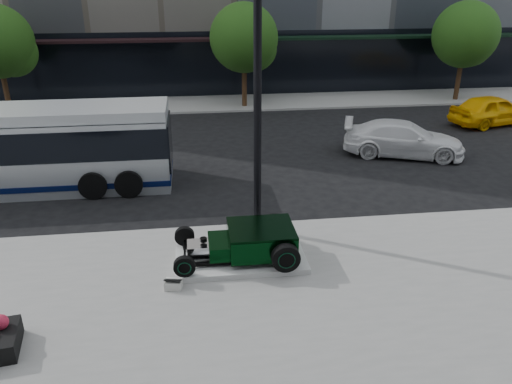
{
  "coord_description": "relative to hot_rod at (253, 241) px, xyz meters",
  "views": [
    {
      "loc": [
        -2.01,
        -15.49,
        7.05
      ],
      "look_at": [
        -0.28,
        -2.12,
        1.2
      ],
      "focal_mm": 35.0,
      "sensor_mm": 36.0,
      "label": 1
    }
  ],
  "objects": [
    {
      "name": "display_plinth",
      "position": [
        -0.33,
        0.0,
        -0.5
      ],
      "size": [
        3.4,
        1.8,
        0.15
      ],
      "primitive_type": "cube",
      "color": "silver",
      "rests_on": "sidewalk_near"
    },
    {
      "name": "lamppost",
      "position": [
        0.35,
        1.74,
        2.79
      ],
      "size": [
        0.4,
        0.4,
        7.29
      ],
      "color": "black",
      "rests_on": "sidewalk_near"
    },
    {
      "name": "street_trees",
      "position": [
        1.77,
        17.21,
        3.07
      ],
      "size": [
        29.8,
        3.8,
        5.7
      ],
      "color": "black",
      "rests_on": "sidewalk_far"
    },
    {
      "name": "info_plaque",
      "position": [
        -2.06,
        -1.05,
        -0.45
      ],
      "size": [
        0.45,
        0.37,
        0.31
      ],
      "color": "silver",
      "rests_on": "sidewalk_near"
    },
    {
      "name": "yellow_taxi",
      "position": [
        13.83,
        11.9,
        0.07
      ],
      "size": [
        4.83,
        2.84,
        1.54
      ],
      "primitive_type": "imported",
      "rotation": [
        0.0,
        0.0,
        1.81
      ],
      "color": "#FFBC06",
      "rests_on": "ground"
    },
    {
      "name": "ground",
      "position": [
        0.63,
        4.13,
        -0.7
      ],
      "size": [
        120.0,
        120.0,
        0.0
      ],
      "primitive_type": "plane",
      "color": "black",
      "rests_on": "ground"
    },
    {
      "name": "white_sedan",
      "position": [
        7.41,
        7.92,
        0.03
      ],
      "size": [
        5.38,
        3.52,
        1.45
      ],
      "primitive_type": "imported",
      "rotation": [
        0.0,
        0.0,
        1.24
      ],
      "color": "white",
      "rests_on": "ground"
    },
    {
      "name": "sidewalk_far",
      "position": [
        0.63,
        18.13,
        -0.64
      ],
      "size": [
        70.0,
        4.0,
        0.12
      ],
      "primitive_type": "cube",
      "color": "gray",
      "rests_on": "ground"
    },
    {
      "name": "hot_rod",
      "position": [
        0.0,
        0.0,
        0.0
      ],
      "size": [
        3.22,
        2.0,
        0.81
      ],
      "color": "black",
      "rests_on": "display_plinth"
    }
  ]
}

